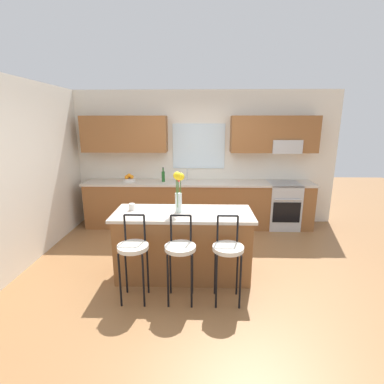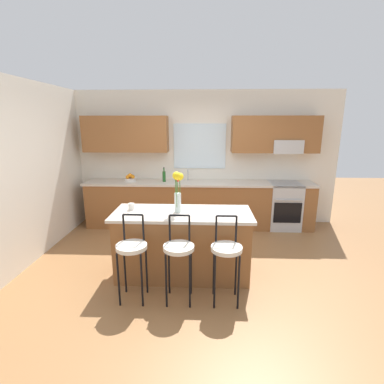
# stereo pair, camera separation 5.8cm
# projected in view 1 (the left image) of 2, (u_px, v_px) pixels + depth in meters

# --- Properties ---
(ground_plane) EXTENTS (14.00, 14.00, 0.00)m
(ground_plane) POSITION_uv_depth(u_px,v_px,m) (197.00, 266.00, 4.22)
(ground_plane) COLOR olive
(wall_left) EXTENTS (0.12, 4.60, 2.70)m
(wall_left) POSITION_uv_depth(u_px,v_px,m) (28.00, 172.00, 4.25)
(wall_left) COLOR silver
(wall_left) RESTS_ON ground
(back_wall_assembly) EXTENTS (5.60, 0.50, 2.70)m
(back_wall_assembly) POSITION_uv_depth(u_px,v_px,m) (200.00, 151.00, 5.78)
(back_wall_assembly) COLOR silver
(back_wall_assembly) RESTS_ON ground
(counter_run) EXTENTS (4.56, 0.64, 0.92)m
(counter_run) POSITION_uv_depth(u_px,v_px,m) (198.00, 204.00, 5.76)
(counter_run) COLOR brown
(counter_run) RESTS_ON ground
(sink_faucet) EXTENTS (0.02, 0.13, 0.23)m
(sink_faucet) POSITION_uv_depth(u_px,v_px,m) (187.00, 174.00, 5.76)
(sink_faucet) COLOR #B7BABC
(sink_faucet) RESTS_ON counter_run
(oven_range) EXTENTS (0.60, 0.64, 0.92)m
(oven_range) POSITION_uv_depth(u_px,v_px,m) (282.00, 205.00, 5.69)
(oven_range) COLOR #B7BABC
(oven_range) RESTS_ON ground
(kitchen_island) EXTENTS (1.85, 0.74, 0.92)m
(kitchen_island) POSITION_uv_depth(u_px,v_px,m) (183.00, 244.00, 3.88)
(kitchen_island) COLOR brown
(kitchen_island) RESTS_ON ground
(bar_stool_near) EXTENTS (0.36, 0.36, 1.04)m
(bar_stool_near) POSITION_uv_depth(u_px,v_px,m) (133.00, 251.00, 3.29)
(bar_stool_near) COLOR black
(bar_stool_near) RESTS_ON ground
(bar_stool_middle) EXTENTS (0.36, 0.36, 1.04)m
(bar_stool_middle) POSITION_uv_depth(u_px,v_px,m) (180.00, 251.00, 3.27)
(bar_stool_middle) COLOR black
(bar_stool_middle) RESTS_ON ground
(bar_stool_far) EXTENTS (0.36, 0.36, 1.04)m
(bar_stool_far) POSITION_uv_depth(u_px,v_px,m) (228.00, 252.00, 3.26)
(bar_stool_far) COLOR black
(bar_stool_far) RESTS_ON ground
(flower_vase) EXTENTS (0.15, 0.17, 0.55)m
(flower_vase) POSITION_uv_depth(u_px,v_px,m) (178.00, 187.00, 3.68)
(flower_vase) COLOR silver
(flower_vase) RESTS_ON kitchen_island
(mug_ceramic) EXTENTS (0.08, 0.08, 0.09)m
(mug_ceramic) POSITION_uv_depth(u_px,v_px,m) (132.00, 207.00, 3.85)
(mug_ceramic) COLOR silver
(mug_ceramic) RESTS_ON kitchen_island
(fruit_bowl_oranges) EXTENTS (0.24, 0.24, 0.16)m
(fruit_bowl_oranges) POSITION_uv_depth(u_px,v_px,m) (129.00, 179.00, 5.67)
(fruit_bowl_oranges) COLOR silver
(fruit_bowl_oranges) RESTS_ON counter_run
(bottle_olive_oil) EXTENTS (0.06, 0.06, 0.29)m
(bottle_olive_oil) POSITION_uv_depth(u_px,v_px,m) (163.00, 176.00, 5.64)
(bottle_olive_oil) COLOR #1E5923
(bottle_olive_oil) RESTS_ON counter_run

